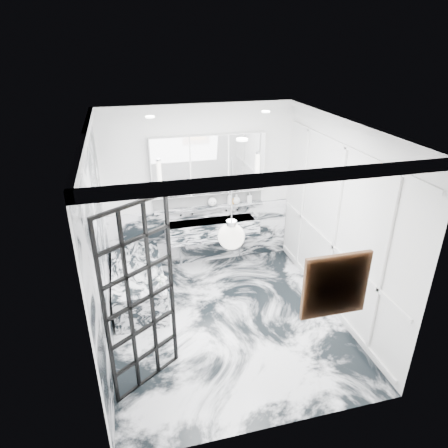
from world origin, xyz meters
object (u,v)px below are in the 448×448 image
object	(u,v)px
mirror_cabinet	(209,165)
bathtub	(138,283)
crittall_door	(141,301)
trough_sink	(212,229)

from	to	relation	value
mirror_cabinet	bathtub	distance (m)	2.20
crittall_door	mirror_cabinet	distance (m)	2.94
crittall_door	mirror_cabinet	size ratio (longest dim) A/B	1.19
trough_sink	crittall_door	bearing A→B (deg)	-119.33
trough_sink	mirror_cabinet	size ratio (longest dim) A/B	0.84
trough_sink	mirror_cabinet	distance (m)	1.10
bathtub	mirror_cabinet	bearing A→B (deg)	32.06
crittall_door	bathtub	world-z (taller)	crittall_door
mirror_cabinet	bathtub	size ratio (longest dim) A/B	1.15
crittall_door	bathtub	size ratio (longest dim) A/B	1.37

